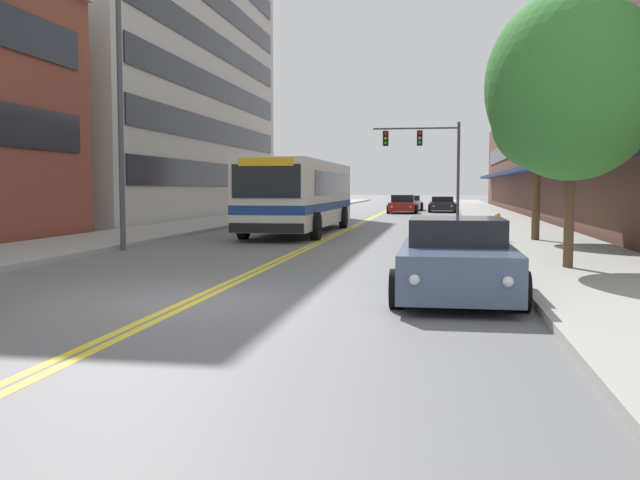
{
  "coord_description": "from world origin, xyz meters",
  "views": [
    {
      "loc": [
        4.01,
        -11.25,
        1.89
      ],
      "look_at": [
        -0.22,
        14.27,
        -0.04
      ],
      "focal_mm": 40.0,
      "sensor_mm": 36.0,
      "label": 1
    }
  ],
  "objects": [
    {
      "name": "car_charcoal_parked_right_mid",
      "position": [
        4.34,
        43.68,
        0.56
      ],
      "size": [
        2.11,
        4.65,
        1.18
      ],
      "color": "#232328",
      "rests_on": "ground_plane"
    },
    {
      "name": "fire_hydrant",
      "position": [
        5.95,
        12.78,
        0.59
      ],
      "size": [
        0.29,
        0.21,
        0.9
      ],
      "color": "yellow",
      "rests_on": "sidewalk_right"
    },
    {
      "name": "car_red_moving_second",
      "position": [
        1.47,
        40.96,
        0.61
      ],
      "size": [
        2.12,
        4.56,
        1.32
      ],
      "color": "maroon",
      "rests_on": "ground_plane"
    },
    {
      "name": "street_tree_right_mid",
      "position": [
        7.22,
        13.25,
        4.14
      ],
      "size": [
        3.06,
        3.06,
        5.7
      ],
      "color": "brown",
      "rests_on": "sidewalk_right"
    },
    {
      "name": "car_slate_blue_parked_right_foreground",
      "position": [
        4.34,
        1.24,
        0.63
      ],
      "size": [
        2.12,
        4.7,
        1.35
      ],
      "color": "#475675",
      "rests_on": "ground_plane"
    },
    {
      "name": "centre_line",
      "position": [
        0.0,
        37.0,
        0.0
      ],
      "size": [
        0.34,
        106.0,
        0.01
      ],
      "color": "yellow",
      "rests_on": "ground_plane"
    },
    {
      "name": "ground_plane",
      "position": [
        0.0,
        37.0,
        0.0
      ],
      "size": [
        240.0,
        240.0,
        0.0
      ],
      "primitive_type": "plane",
      "color": "slate"
    },
    {
      "name": "city_bus",
      "position": [
        -1.61,
        17.96,
        1.65
      ],
      "size": [
        2.96,
        12.29,
        2.9
      ],
      "color": "silver",
      "rests_on": "ground_plane"
    },
    {
      "name": "traffic_signal_mast",
      "position": [
        3.34,
        33.07,
        4.14
      ],
      "size": [
        5.31,
        0.38,
        5.83
      ],
      "color": "#47474C",
      "rests_on": "ground_plane"
    },
    {
      "name": "office_tower_left",
      "position": [
        -15.55,
        32.05,
        11.99
      ],
      "size": [
        12.08,
        29.8,
        23.98
      ],
      "color": "#BCB7AD",
      "rests_on": "ground_plane"
    },
    {
      "name": "storefront_row_right",
      "position": [
        13.55,
        37.0,
        3.97
      ],
      "size": [
        9.1,
        68.0,
        7.94
      ],
      "color": "brown",
      "rests_on": "ground_plane"
    },
    {
      "name": "street_tree_right_near",
      "position": [
        6.83,
        4.9,
        4.06
      ],
      "size": [
        3.71,
        3.71,
        5.96
      ],
      "color": "brown",
      "rests_on": "sidewalk_right"
    },
    {
      "name": "street_lamp_left_near",
      "position": [
        -5.02,
        8.78,
        4.57
      ],
      "size": [
        2.06,
        0.28,
        7.7
      ],
      "color": "#47474C",
      "rests_on": "ground_plane"
    },
    {
      "name": "car_silver_parked_left_near",
      "position": [
        -4.39,
        31.65,
        0.6
      ],
      "size": [
        2.07,
        4.8,
        1.26
      ],
      "color": "#B7B7BC",
      "rests_on": "ground_plane"
    },
    {
      "name": "sidewalk_left",
      "position": [
        -7.41,
        37.0,
        0.07
      ],
      "size": [
        3.82,
        106.0,
        0.14
      ],
      "color": "#9E9B96",
      "rests_on": "ground_plane"
    },
    {
      "name": "sidewalk_right",
      "position": [
        7.41,
        37.0,
        0.07
      ],
      "size": [
        3.82,
        106.0,
        0.14
      ],
      "color": "#9E9B96",
      "rests_on": "ground_plane"
    },
    {
      "name": "car_white_moving_lead",
      "position": [
        1.78,
        47.49,
        0.57
      ],
      "size": [
        2.01,
        4.73,
        1.2
      ],
      "color": "white",
      "rests_on": "ground_plane"
    }
  ]
}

